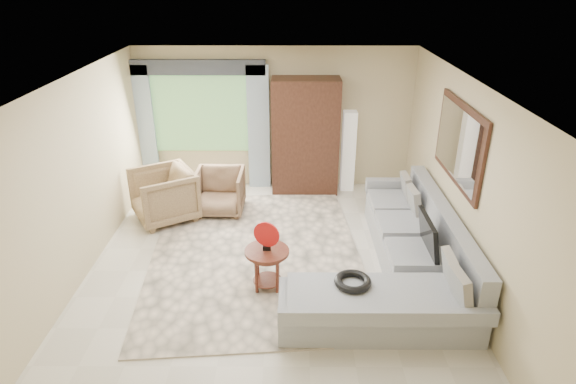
{
  "coord_description": "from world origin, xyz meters",
  "views": [
    {
      "loc": [
        0.28,
        -5.56,
        3.8
      ],
      "look_at": [
        0.25,
        0.35,
        1.05
      ],
      "focal_mm": 30.0,
      "sensor_mm": 36.0,
      "label": 1
    }
  ],
  "objects_px": {
    "sectional_sofa": "(403,261)",
    "armchair_left": "(164,195)",
    "tv_screen": "(429,234)",
    "floor_lamp": "(348,151)",
    "armchair_right": "(220,192)",
    "potted_plant": "(166,179)",
    "coffee_table": "(267,268)",
    "armoire": "(305,137)"
  },
  "relations": [
    {
      "from": "sectional_sofa",
      "to": "potted_plant",
      "type": "height_order",
      "value": "sectional_sofa"
    },
    {
      "from": "floor_lamp",
      "to": "armchair_right",
      "type": "bearing_deg",
      "value": -156.81
    },
    {
      "from": "tv_screen",
      "to": "armchair_left",
      "type": "relative_size",
      "value": 0.78
    },
    {
      "from": "coffee_table",
      "to": "potted_plant",
      "type": "distance_m",
      "value": 3.61
    },
    {
      "from": "armchair_right",
      "to": "potted_plant",
      "type": "xyz_separation_m",
      "value": [
        -1.11,
        0.83,
        -0.12
      ]
    },
    {
      "from": "armchair_right",
      "to": "potted_plant",
      "type": "bearing_deg",
      "value": 144.62
    },
    {
      "from": "sectional_sofa",
      "to": "armchair_left",
      "type": "relative_size",
      "value": 3.64
    },
    {
      "from": "tv_screen",
      "to": "armchair_left",
      "type": "distance_m",
      "value": 4.24
    },
    {
      "from": "armchair_left",
      "to": "tv_screen",
      "type": "bearing_deg",
      "value": 34.7
    },
    {
      "from": "sectional_sofa",
      "to": "armchair_right",
      "type": "bearing_deg",
      "value": 143.65
    },
    {
      "from": "tv_screen",
      "to": "armchair_left",
      "type": "bearing_deg",
      "value": 155.38
    },
    {
      "from": "sectional_sofa",
      "to": "coffee_table",
      "type": "distance_m",
      "value": 1.81
    },
    {
      "from": "armoire",
      "to": "floor_lamp",
      "type": "relative_size",
      "value": 1.4
    },
    {
      "from": "floor_lamp",
      "to": "armoire",
      "type": "bearing_deg",
      "value": -175.71
    },
    {
      "from": "sectional_sofa",
      "to": "tv_screen",
      "type": "xyz_separation_m",
      "value": [
        0.27,
        -0.04,
        0.44
      ]
    },
    {
      "from": "floor_lamp",
      "to": "tv_screen",
      "type": "bearing_deg",
      "value": -76.87
    },
    {
      "from": "coffee_table",
      "to": "armchair_left",
      "type": "relative_size",
      "value": 0.6
    },
    {
      "from": "armoire",
      "to": "potted_plant",
      "type": "bearing_deg",
      "value": -178.1
    },
    {
      "from": "tv_screen",
      "to": "armchair_right",
      "type": "height_order",
      "value": "tv_screen"
    },
    {
      "from": "armchair_left",
      "to": "armchair_right",
      "type": "bearing_deg",
      "value": 76.26
    },
    {
      "from": "sectional_sofa",
      "to": "armchair_left",
      "type": "xyz_separation_m",
      "value": [
        -3.58,
        1.72,
        0.15
      ]
    },
    {
      "from": "sectional_sofa",
      "to": "potted_plant",
      "type": "bearing_deg",
      "value": 143.57
    },
    {
      "from": "tv_screen",
      "to": "armchair_right",
      "type": "xyz_separation_m",
      "value": [
        -2.97,
        2.03,
        -0.35
      ]
    },
    {
      "from": "tv_screen",
      "to": "armchair_right",
      "type": "distance_m",
      "value": 3.61
    },
    {
      "from": "sectional_sofa",
      "to": "tv_screen",
      "type": "bearing_deg",
      "value": -9.06
    },
    {
      "from": "potted_plant",
      "to": "armoire",
      "type": "distance_m",
      "value": 2.7
    },
    {
      "from": "tv_screen",
      "to": "floor_lamp",
      "type": "relative_size",
      "value": 0.49
    },
    {
      "from": "armchair_left",
      "to": "armoire",
      "type": "relative_size",
      "value": 0.45
    },
    {
      "from": "tv_screen",
      "to": "floor_lamp",
      "type": "height_order",
      "value": "floor_lamp"
    },
    {
      "from": "sectional_sofa",
      "to": "armoire",
      "type": "distance_m",
      "value": 3.24
    },
    {
      "from": "armchair_right",
      "to": "sectional_sofa",
      "type": "bearing_deg",
      "value": -35.11
    },
    {
      "from": "armchair_left",
      "to": "floor_lamp",
      "type": "xyz_separation_m",
      "value": [
        3.14,
        1.24,
        0.32
      ]
    },
    {
      "from": "sectional_sofa",
      "to": "armoire",
      "type": "height_order",
      "value": "armoire"
    },
    {
      "from": "armchair_left",
      "to": "armchair_right",
      "type": "height_order",
      "value": "armchair_left"
    },
    {
      "from": "sectional_sofa",
      "to": "armchair_right",
      "type": "relative_size",
      "value": 4.22
    },
    {
      "from": "tv_screen",
      "to": "coffee_table",
      "type": "relative_size",
      "value": 1.3
    },
    {
      "from": "tv_screen",
      "to": "floor_lamp",
      "type": "bearing_deg",
      "value": 103.13
    },
    {
      "from": "sectional_sofa",
      "to": "coffee_table",
      "type": "bearing_deg",
      "value": -174.07
    },
    {
      "from": "tv_screen",
      "to": "armchair_right",
      "type": "relative_size",
      "value": 0.9
    },
    {
      "from": "armchair_right",
      "to": "coffee_table",
      "type": "bearing_deg",
      "value": -66.22
    },
    {
      "from": "tv_screen",
      "to": "potted_plant",
      "type": "xyz_separation_m",
      "value": [
        -4.08,
        2.85,
        -0.47
      ]
    },
    {
      "from": "potted_plant",
      "to": "floor_lamp",
      "type": "xyz_separation_m",
      "value": [
        3.38,
        0.15,
        0.5
      ]
    }
  ]
}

